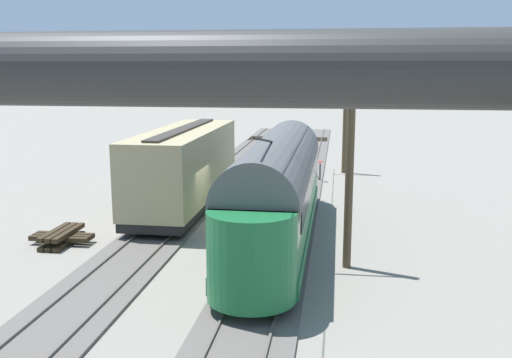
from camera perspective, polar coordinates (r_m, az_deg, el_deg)
The scene contains 11 objects.
ground_plane at distance 25.55m, azimuth -2.94°, elevation -4.52°, with size 220.00×220.00×0.00m, color gray.
track_streetcar_siding at distance 25.49m, azimuth 2.79°, elevation -4.44°, with size 2.80×80.00×0.18m.
track_adjacent_siding at distance 26.42m, azimuth -8.20°, elevation -3.98°, with size 2.80×80.00×0.18m.
vintage_streetcar at distance 22.31m, azimuth 2.17°, elevation -0.86°, with size 2.65×15.89×4.81m.
coach_adjacent at distance 27.87m, azimuth -7.16°, elevation 1.27°, with size 2.96×11.11×3.85m.
catenary_pole_foreground at distance 37.89m, azimuth 8.77°, elevation 6.26°, with size 2.92×0.28×7.24m.
catenary_pole_mid_near at distance 19.50m, azimuth 9.11°, elevation 1.86°, with size 2.92×0.28×7.24m.
overhead_wire_run at distance 20.13m, azimuth 1.89°, elevation 10.59°, with size 2.72×41.03×0.18m.
switch_stand at distance 35.14m, azimuth 6.38°, elevation 0.89°, with size 0.50×0.30×1.24m.
spare_tie_stack at distance 23.98m, azimuth -18.80°, elevation -5.49°, with size 2.40×2.40×0.54m.
track_end_bumper at distance 35.22m, azimuth -3.92°, elevation 0.45°, with size 1.80×0.60×0.80m, color #B2A519.
Camera 1 is at (-4.82, 24.15, 6.84)m, focal length 40.09 mm.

